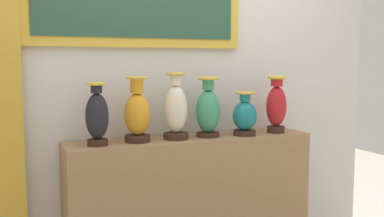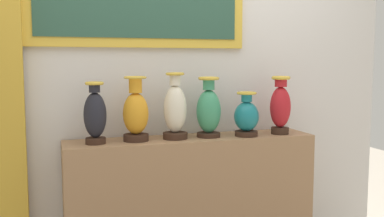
{
  "view_description": "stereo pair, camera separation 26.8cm",
  "coord_description": "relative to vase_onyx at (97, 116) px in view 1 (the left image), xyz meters",
  "views": [
    {
      "loc": [
        -1.12,
        -2.59,
        1.52
      ],
      "look_at": [
        0.0,
        0.0,
        1.22
      ],
      "focal_mm": 41.63,
      "sensor_mm": 36.0,
      "label": 1
    },
    {
      "loc": [
        -0.87,
        -2.69,
        1.52
      ],
      "look_at": [
        0.0,
        0.0,
        1.22
      ],
      "focal_mm": 41.63,
      "sensor_mm": 36.0,
      "label": 2
    }
  ],
  "objects": [
    {
      "name": "vase_teal",
      "position": [
        0.97,
        -0.03,
        -0.04
      ],
      "size": [
        0.16,
        0.16,
        0.29
      ],
      "color": "#382319",
      "rests_on": "display_shelf"
    },
    {
      "name": "display_shelf",
      "position": [
        0.61,
        0.03,
        -0.69
      ],
      "size": [
        1.61,
        0.33,
        1.03
      ],
      "primitive_type": "cube",
      "color": "#99704C",
      "rests_on": "ground_plane"
    },
    {
      "name": "vase_crimson",
      "position": [
        1.22,
        -0.02,
        0.02
      ],
      "size": [
        0.14,
        0.14,
        0.39
      ],
      "color": "#382319",
      "rests_on": "display_shelf"
    },
    {
      "name": "vase_jade",
      "position": [
        0.72,
        0.02,
        0.0
      ],
      "size": [
        0.16,
        0.16,
        0.39
      ],
      "color": "#382319",
      "rests_on": "display_shelf"
    },
    {
      "name": "vase_onyx",
      "position": [
        0.0,
        0.0,
        0.0
      ],
      "size": [
        0.13,
        0.13,
        0.37
      ],
      "color": "#382319",
      "rests_on": "display_shelf"
    },
    {
      "name": "vase_ivory",
      "position": [
        0.5,
        0.02,
        0.01
      ],
      "size": [
        0.16,
        0.16,
        0.42
      ],
      "color": "#382319",
      "rests_on": "display_shelf"
    },
    {
      "name": "back_wall",
      "position": [
        0.6,
        0.25,
        0.35
      ],
      "size": [
        3.08,
        0.14,
        3.08
      ],
      "color": "silver",
      "rests_on": "ground_plane"
    },
    {
      "name": "vase_amber",
      "position": [
        0.25,
        0.02,
        0.0
      ],
      "size": [
        0.16,
        0.16,
        0.4
      ],
      "color": "#382319",
      "rests_on": "display_shelf"
    }
  ]
}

